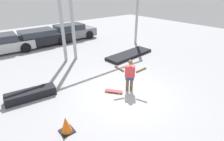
{
  "coord_description": "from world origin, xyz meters",
  "views": [
    {
      "loc": [
        -4.65,
        -4.7,
        4.27
      ],
      "look_at": [
        0.11,
        1.15,
        0.68
      ],
      "focal_mm": 28.0,
      "sensor_mm": 36.0,
      "label": 1
    }
  ],
  "objects_px": {
    "skateboarder": "(130,74)",
    "skateboard": "(114,91)",
    "traffic_cone": "(66,125)",
    "parked_car_black": "(40,38)",
    "manual_pad": "(129,54)",
    "parked_car_grey": "(71,32)",
    "grind_box": "(31,94)",
    "parked_car_silver": "(2,44)"
  },
  "relations": [
    {
      "from": "parked_car_silver",
      "to": "parked_car_grey",
      "type": "bearing_deg",
      "value": 4.36
    },
    {
      "from": "skateboarder",
      "to": "parked_car_grey",
      "type": "distance_m",
      "value": 9.78
    },
    {
      "from": "skateboard",
      "to": "traffic_cone",
      "type": "relative_size",
      "value": 1.29
    },
    {
      "from": "grind_box",
      "to": "manual_pad",
      "type": "height_order",
      "value": "grind_box"
    },
    {
      "from": "skateboarder",
      "to": "traffic_cone",
      "type": "distance_m",
      "value": 3.44
    },
    {
      "from": "parked_car_silver",
      "to": "manual_pad",
      "type": "bearing_deg",
      "value": -40.24
    },
    {
      "from": "skateboarder",
      "to": "parked_car_black",
      "type": "bearing_deg",
      "value": 141.44
    },
    {
      "from": "parked_car_grey",
      "to": "skateboarder",
      "type": "bearing_deg",
      "value": -102.32
    },
    {
      "from": "parked_car_black",
      "to": "traffic_cone",
      "type": "bearing_deg",
      "value": -105.24
    },
    {
      "from": "skateboard",
      "to": "skateboarder",
      "type": "bearing_deg",
      "value": 27.27
    },
    {
      "from": "manual_pad",
      "to": "parked_car_grey",
      "type": "xyz_separation_m",
      "value": [
        -1.1,
        6.34,
        0.58
      ]
    },
    {
      "from": "skateboard",
      "to": "traffic_cone",
      "type": "distance_m",
      "value": 2.84
    },
    {
      "from": "skateboarder",
      "to": "parked_car_grey",
      "type": "height_order",
      "value": "skateboarder"
    },
    {
      "from": "parked_car_grey",
      "to": "traffic_cone",
      "type": "distance_m",
      "value": 11.47
    },
    {
      "from": "skateboard",
      "to": "traffic_cone",
      "type": "height_order",
      "value": "traffic_cone"
    },
    {
      "from": "grind_box",
      "to": "parked_car_black",
      "type": "relative_size",
      "value": 0.43
    },
    {
      "from": "skateboarder",
      "to": "parked_car_black",
      "type": "xyz_separation_m",
      "value": [
        -0.75,
        9.44,
        -0.18
      ]
    },
    {
      "from": "manual_pad",
      "to": "skateboarder",
      "type": "bearing_deg",
      "value": -134.46
    },
    {
      "from": "skateboarder",
      "to": "manual_pad",
      "type": "bearing_deg",
      "value": 92.45
    },
    {
      "from": "skateboard",
      "to": "parked_car_silver",
      "type": "distance_m",
      "value": 9.55
    },
    {
      "from": "manual_pad",
      "to": "parked_car_silver",
      "type": "relative_size",
      "value": 0.86
    },
    {
      "from": "skateboarder",
      "to": "parked_car_black",
      "type": "distance_m",
      "value": 9.47
    },
    {
      "from": "grind_box",
      "to": "traffic_cone",
      "type": "xyz_separation_m",
      "value": [
        0.3,
        -2.73,
        0.1
      ]
    },
    {
      "from": "parked_car_silver",
      "to": "parked_car_black",
      "type": "distance_m",
      "value": 2.69
    },
    {
      "from": "skateboarder",
      "to": "skateboard",
      "type": "bearing_deg",
      "value": -158.46
    },
    {
      "from": "parked_car_silver",
      "to": "parked_car_grey",
      "type": "distance_m",
      "value": 5.5
    },
    {
      "from": "manual_pad",
      "to": "parked_car_grey",
      "type": "bearing_deg",
      "value": 99.84
    },
    {
      "from": "parked_car_black",
      "to": "traffic_cone",
      "type": "relative_size",
      "value": 7.93
    },
    {
      "from": "manual_pad",
      "to": "parked_car_grey",
      "type": "relative_size",
      "value": 0.83
    },
    {
      "from": "grind_box",
      "to": "traffic_cone",
      "type": "height_order",
      "value": "traffic_cone"
    },
    {
      "from": "parked_car_black",
      "to": "traffic_cone",
      "type": "distance_m",
      "value": 10.32
    },
    {
      "from": "skateboarder",
      "to": "traffic_cone",
      "type": "bearing_deg",
      "value": -123.96
    },
    {
      "from": "manual_pad",
      "to": "parked_car_black",
      "type": "relative_size",
      "value": 0.78
    },
    {
      "from": "manual_pad",
      "to": "traffic_cone",
      "type": "xyz_separation_m",
      "value": [
        -6.52,
        -3.76,
        0.19
      ]
    },
    {
      "from": "skateboarder",
      "to": "traffic_cone",
      "type": "height_order",
      "value": "skateboarder"
    },
    {
      "from": "skateboarder",
      "to": "parked_car_grey",
      "type": "bearing_deg",
      "value": 124.75
    },
    {
      "from": "manual_pad",
      "to": "parked_car_silver",
      "type": "distance_m",
      "value": 9.08
    },
    {
      "from": "parked_car_silver",
      "to": "parked_car_black",
      "type": "relative_size",
      "value": 0.9
    },
    {
      "from": "grind_box",
      "to": "parked_car_silver",
      "type": "xyz_separation_m",
      "value": [
        0.22,
        7.24,
        0.45
      ]
    },
    {
      "from": "manual_pad",
      "to": "parked_car_black",
      "type": "xyz_separation_m",
      "value": [
        -3.91,
        6.22,
        0.54
      ]
    },
    {
      "from": "skateboarder",
      "to": "skateboard",
      "type": "distance_m",
      "value": 1.05
    },
    {
      "from": "skateboarder",
      "to": "skateboard",
      "type": "relative_size",
      "value": 1.99
    }
  ]
}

